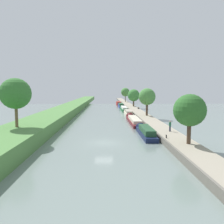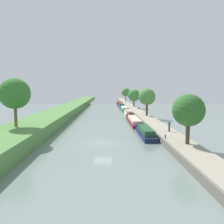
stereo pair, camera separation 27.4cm
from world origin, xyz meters
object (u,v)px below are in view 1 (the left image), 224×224
at_px(narrowboat_maroon, 134,120).
at_px(park_bench, 138,108).
at_px(narrowboat_cream, 128,113).
at_px(narrowboat_green, 124,109).
at_px(mooring_bollard_far, 122,102).
at_px(narrowboat_navy, 145,132).
at_px(narrowboat_red, 119,103).
at_px(mooring_bollard_near, 166,136).
at_px(narrowboat_blue, 121,105).
at_px(person_walking, 170,126).

height_order(narrowboat_maroon, park_bench, narrowboat_maroon).
xyz_separation_m(narrowboat_cream, narrowboat_green, (-0.15, 14.06, -0.01)).
height_order(narrowboat_maroon, mooring_bollard_far, narrowboat_maroon).
bearing_deg(park_bench, narrowboat_navy, -96.61).
bearing_deg(narrowboat_red, mooring_bollard_near, -88.51).
height_order(narrowboat_blue, park_bench, narrowboat_blue).
relative_size(person_walking, mooring_bollard_far, 3.69).
bearing_deg(narrowboat_navy, narrowboat_maroon, 90.70).
relative_size(narrowboat_green, narrowboat_blue, 1.10).
xyz_separation_m(narrowboat_cream, narrowboat_blue, (-0.17, 29.61, 0.03)).
relative_size(narrowboat_navy, narrowboat_maroon, 0.66).
bearing_deg(narrowboat_red, narrowboat_maroon, -89.93).
distance_m(narrowboat_cream, mooring_bollard_far, 48.77).
height_order(narrowboat_red, mooring_bollard_near, narrowboat_red).
bearing_deg(person_walking, mooring_bollard_near, -111.23).
distance_m(narrowboat_navy, narrowboat_cream, 28.15).
distance_m(person_walking, park_bench, 39.49).
height_order(narrowboat_navy, person_walking, person_walking).
xyz_separation_m(narrowboat_maroon, narrowboat_red, (-0.07, 57.51, 0.08)).
bearing_deg(narrowboat_green, narrowboat_blue, 90.07).
xyz_separation_m(mooring_bollard_near, mooring_bollard_far, (0.00, 82.63, 0.00)).
bearing_deg(narrowboat_blue, person_walking, -86.44).
distance_m(narrowboat_blue, mooring_bollard_far, 19.22).
distance_m(narrowboat_cream, mooring_bollard_near, 33.93).
height_order(narrowboat_navy, narrowboat_blue, narrowboat_navy).
xyz_separation_m(narrowboat_navy, narrowboat_maroon, (-0.17, 13.89, -0.10)).
xyz_separation_m(narrowboat_maroon, mooring_bollard_near, (1.94, -19.63, 0.53)).
xyz_separation_m(narrowboat_cream, narrowboat_red, (-0.32, 43.25, 0.01)).
bearing_deg(mooring_bollard_near, narrowboat_red, 91.49).
bearing_deg(person_walking, narrowboat_navy, 163.37).
bearing_deg(narrowboat_cream, narrowboat_maroon, -91.03).
relative_size(narrowboat_red, mooring_bollard_far, 28.19).
bearing_deg(person_walking, narrowboat_green, 94.81).
bearing_deg(park_bench, narrowboat_red, 98.08).
bearing_deg(mooring_bollard_near, narrowboat_maroon, 95.64).
xyz_separation_m(narrowboat_maroon, park_bench, (4.62, 24.51, 0.66)).
xyz_separation_m(narrowboat_red, person_walking, (3.82, -72.47, 1.10)).
xyz_separation_m(narrowboat_maroon, narrowboat_cream, (0.26, 14.26, 0.07)).
relative_size(narrowboat_maroon, narrowboat_blue, 1.22).
bearing_deg(narrowboat_green, narrowboat_navy, -89.91).
relative_size(narrowboat_maroon, park_bench, 10.86).
distance_m(narrowboat_maroon, park_bench, 24.95).
bearing_deg(narrowboat_navy, narrowboat_red, 90.19).
bearing_deg(narrowboat_green, person_walking, -85.19).
bearing_deg(narrowboat_maroon, mooring_bollard_far, 88.24).
relative_size(narrowboat_cream, mooring_bollard_far, 24.87).
relative_size(narrowboat_maroon, narrowboat_cream, 1.46).
height_order(narrowboat_maroon, mooring_bollard_near, narrowboat_maroon).
distance_m(narrowboat_maroon, narrowboat_cream, 14.26).
bearing_deg(mooring_bollard_far, mooring_bollard_near, -90.00).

